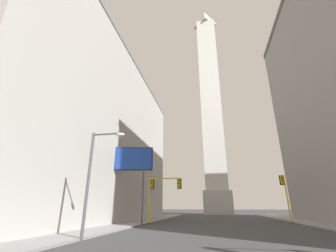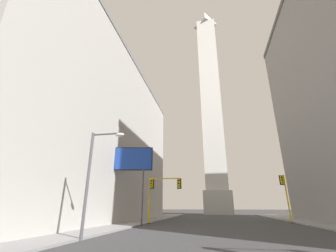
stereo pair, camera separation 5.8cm
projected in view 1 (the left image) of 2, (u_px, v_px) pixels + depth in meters
name	position (u px, v px, depth m)	size (l,w,h in m)	color
sidewalk_left	(120.00, 225.00, 25.68)	(5.00, 78.61, 0.15)	gray
building_left	(76.00, 135.00, 35.37)	(18.45, 44.55, 25.44)	#B2AFAA
obelisk	(211.00, 101.00, 74.08)	(7.87, 7.87, 73.03)	silver
traffic_light_mid_right	(285.00, 191.00, 30.64)	(0.78, 0.50, 6.22)	yellow
traffic_light_mid_left	(160.00, 188.00, 29.13)	(4.42, 0.50, 5.61)	yellow
street_lamp	(95.00, 170.00, 15.32)	(2.49, 0.36, 7.06)	#4C4C51
billboard_sign	(126.00, 161.00, 27.32)	(6.49, 1.61, 8.98)	#3F3F42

